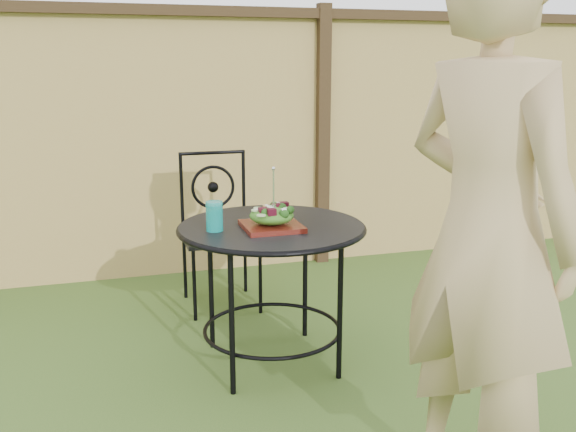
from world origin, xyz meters
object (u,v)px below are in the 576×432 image
at_px(patio_table, 272,252).
at_px(salad_plate, 272,226).
at_px(diner, 487,234).
at_px(patio_chair, 218,226).

xyz_separation_m(patio_table, salad_plate, (-0.02, -0.07, 0.15)).
height_order(diner, salad_plate, diner).
bearing_deg(patio_chair, salad_plate, -85.70).
bearing_deg(salad_plate, diner, -68.01).
xyz_separation_m(patio_chair, salad_plate, (0.07, -0.98, 0.23)).
relative_size(patio_chair, diner, 0.50).
bearing_deg(salad_plate, patio_table, 74.99).
relative_size(patio_table, salad_plate, 3.42).
xyz_separation_m(patio_table, patio_chair, (-0.09, 0.91, -0.08)).
distance_m(patio_chair, salad_plate, 1.01).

